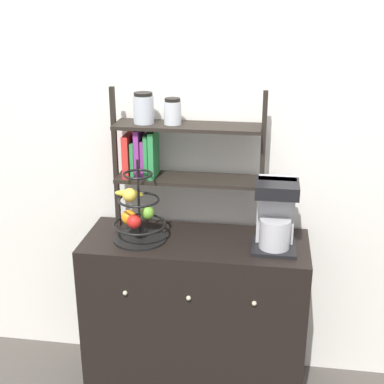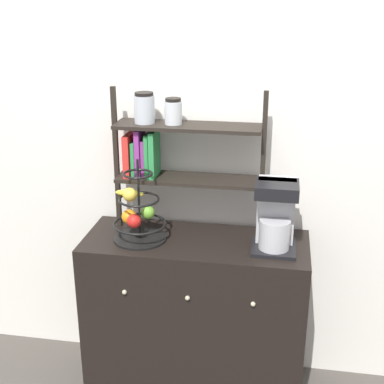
# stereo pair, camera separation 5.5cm
# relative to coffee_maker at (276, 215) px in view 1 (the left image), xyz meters

# --- Properties ---
(wall_back) EXTENTS (7.00, 0.05, 2.60)m
(wall_back) POSITION_rel_coffee_maker_xyz_m (-0.40, 0.29, 0.23)
(wall_back) COLOR silver
(wall_back) RESTS_ON ground_plane
(sideboard) EXTENTS (1.15, 0.47, 0.90)m
(sideboard) POSITION_rel_coffee_maker_xyz_m (-0.40, 0.01, -0.62)
(sideboard) COLOR black
(sideboard) RESTS_ON ground_plane
(coffee_maker) EXTENTS (0.21, 0.22, 0.35)m
(coffee_maker) POSITION_rel_coffee_maker_xyz_m (0.00, 0.00, 0.00)
(coffee_maker) COLOR black
(coffee_maker) RESTS_ON sideboard
(fruit_stand) EXTENTS (0.27, 0.27, 0.43)m
(fruit_stand) POSITION_rel_coffee_maker_xyz_m (-0.69, -0.02, -0.03)
(fruit_stand) COLOR black
(fruit_stand) RESTS_ON sideboard
(shelf_hutch) EXTENTS (0.78, 0.20, 0.75)m
(shelf_hutch) POSITION_rel_coffee_maker_xyz_m (-0.57, 0.14, 0.29)
(shelf_hutch) COLOR black
(shelf_hutch) RESTS_ON sideboard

